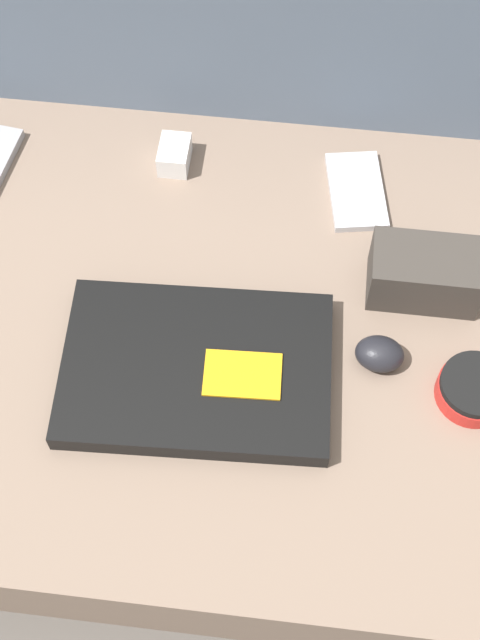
% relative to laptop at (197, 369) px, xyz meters
% --- Properties ---
extents(ground_plane, '(8.00, 8.00, 0.00)m').
position_rel_laptop_xyz_m(ground_plane, '(0.04, 0.07, -0.14)').
color(ground_plane, '#4C4742').
extents(couch_seat, '(1.07, 0.68, 0.13)m').
position_rel_laptop_xyz_m(couch_seat, '(0.04, 0.07, -0.08)').
color(couch_seat, '#7A6656').
rests_on(couch_seat, ground_plane).
extents(laptop, '(0.33, 0.23, 0.03)m').
position_rel_laptop_xyz_m(laptop, '(0.00, 0.00, 0.00)').
color(laptop, black).
rests_on(laptop, couch_seat).
extents(computer_mouse, '(0.06, 0.05, 0.04)m').
position_rel_laptop_xyz_m(computer_mouse, '(0.21, 0.04, 0.01)').
color(computer_mouse, black).
rests_on(computer_mouse, couch_seat).
extents(speaker_puck, '(0.09, 0.09, 0.03)m').
position_rel_laptop_xyz_m(speaker_puck, '(0.32, 0.01, 0.00)').
color(speaker_puck, red).
rests_on(speaker_puck, couch_seat).
extents(phone_silver, '(0.09, 0.14, 0.01)m').
position_rel_laptop_xyz_m(phone_silver, '(0.17, 0.30, -0.01)').
color(phone_silver, '#B7B7BC').
rests_on(phone_silver, couch_seat).
extents(camera_pouch, '(0.14, 0.08, 0.07)m').
position_rel_laptop_xyz_m(camera_pouch, '(0.26, 0.15, 0.02)').
color(camera_pouch, '#38332D').
rests_on(camera_pouch, couch_seat).
extents(charger_brick, '(0.04, 0.06, 0.03)m').
position_rel_laptop_xyz_m(charger_brick, '(-0.08, 0.32, 0.00)').
color(charger_brick, silver).
rests_on(charger_brick, couch_seat).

